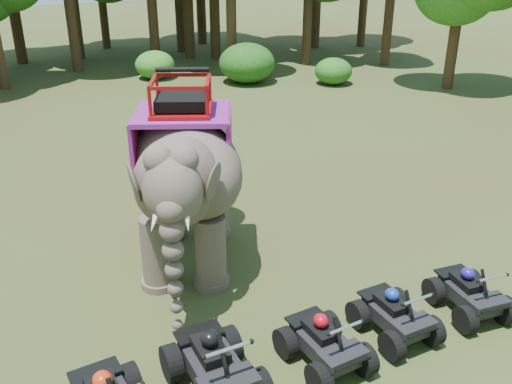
% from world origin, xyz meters
% --- Properties ---
extents(ground, '(110.00, 110.00, 0.00)m').
position_xyz_m(ground, '(0.00, 0.00, 0.00)').
color(ground, '#47381E').
rests_on(ground, ground).
extents(elephant, '(4.21, 5.64, 4.34)m').
position_xyz_m(elephant, '(-1.24, 2.22, 2.17)').
color(elephant, brown).
rests_on(elephant, ground).
extents(atv_1, '(1.36, 1.85, 1.37)m').
position_xyz_m(atv_1, '(-2.30, -1.94, 0.68)').
color(atv_1, black).
rests_on(atv_1, ground).
extents(atv_2, '(1.27, 1.68, 1.19)m').
position_xyz_m(atv_2, '(-0.33, -2.19, 0.60)').
color(atv_2, black).
rests_on(atv_2, ground).
extents(atv_3, '(1.17, 1.59, 1.17)m').
position_xyz_m(atv_3, '(1.30, -2.08, 0.58)').
color(atv_3, black).
rests_on(atv_3, ground).
extents(atv_4, '(1.32, 1.69, 1.16)m').
position_xyz_m(atv_4, '(3.10, -2.17, 0.58)').
color(atv_4, black).
rests_on(atv_4, ground).
extents(tree_3, '(4.81, 4.81, 6.86)m').
position_xyz_m(tree_3, '(12.01, 19.26, 3.43)').
color(tree_3, '#195114').
rests_on(tree_3, ground).
extents(tree_5, '(4.88, 4.88, 6.96)m').
position_xyz_m(tree_5, '(15.46, 11.64, 3.48)').
color(tree_5, '#195114').
rests_on(tree_5, ground).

